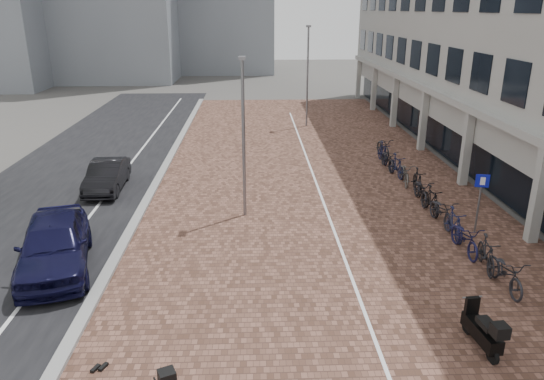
{
  "coord_description": "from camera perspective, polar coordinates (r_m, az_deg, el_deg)",
  "views": [
    {
      "loc": [
        -0.68,
        -11.49,
        7.57
      ],
      "look_at": [
        0.0,
        6.0,
        1.3
      ],
      "focal_mm": 33.58,
      "sensor_mm": 36.0,
      "label": 1
    }
  ],
  "objects": [
    {
      "name": "scooter_mid",
      "position": [
        13.2,
        22.5,
        -14.18
      ],
      "size": [
        0.65,
        1.61,
        1.08
      ],
      "primitive_type": null,
      "rotation": [
        0.0,
        0.0,
        0.1
      ],
      "color": "black",
      "rests_on": "ground"
    },
    {
      "name": "shoes",
      "position": [
        12.52,
        -18.81,
        -18.47
      ],
      "size": [
        0.43,
        0.4,
        0.09
      ],
      "primitive_type": null,
      "rotation": [
        0.0,
        0.0,
        -0.41
      ],
      "color": "black",
      "rests_on": "ground"
    },
    {
      "name": "bike_row",
      "position": [
        21.76,
        16.45,
        -0.03
      ],
      "size": [
        1.16,
        15.8,
        1.05
      ],
      "color": "black",
      "rests_on": "ground"
    },
    {
      "name": "parking_line",
      "position": [
        24.83,
        4.54,
        1.98
      ],
      "size": [
        0.1,
        30.0,
        0.0
      ],
      "primitive_type": "cube",
      "color": "white",
      "rests_on": "plaza_brick"
    },
    {
      "name": "lamp_near",
      "position": [
        18.81,
        -3.2,
        5.52
      ],
      "size": [
        0.12,
        0.12,
        5.93
      ],
      "primitive_type": "cylinder",
      "color": "gray",
      "rests_on": "ground"
    },
    {
      "name": "car_navy",
      "position": [
        16.82,
        -23.25,
        -5.58
      ],
      "size": [
        3.19,
        5.27,
        1.68
      ],
      "primitive_type": "imported",
      "rotation": [
        0.0,
        0.0,
        0.26
      ],
      "color": "black",
      "rests_on": "ground"
    },
    {
      "name": "parking_sign",
      "position": [
        19.1,
        22.3,
        -0.51
      ],
      "size": [
        0.46,
        0.14,
        2.2
      ],
      "rotation": [
        0.0,
        0.0,
        -0.22
      ],
      "color": "slate",
      "rests_on": "ground"
    },
    {
      "name": "curb",
      "position": [
        25.05,
        -12.3,
        1.82
      ],
      "size": [
        0.35,
        42.0,
        0.14
      ],
      "primitive_type": "cube",
      "color": "gray",
      "rests_on": "ground"
    },
    {
      "name": "lamp_far",
      "position": [
        34.38,
        3.99,
        12.44
      ],
      "size": [
        0.12,
        0.12,
        6.49
      ],
      "primitive_type": "cylinder",
      "color": "gray",
      "rests_on": "ground"
    },
    {
      "name": "car_dark",
      "position": [
        23.46,
        -18.02,
        1.54
      ],
      "size": [
        1.5,
        3.95,
        1.28
      ],
      "primitive_type": "imported",
      "rotation": [
        0.0,
        0.0,
        0.04
      ],
      "color": "black",
      "rests_on": "ground"
    },
    {
      "name": "ground",
      "position": [
        13.77,
        1.0,
        -13.63
      ],
      "size": [
        140.0,
        140.0,
        0.0
      ],
      "primitive_type": "plane",
      "color": "#474442",
      "rests_on": "ground"
    },
    {
      "name": "lane_line",
      "position": [
        25.46,
        -16.5,
        1.63
      ],
      "size": [
        0.12,
        44.0,
        0.0
      ],
      "primitive_type": "cube",
      "color": "white",
      "rests_on": "street_asphalt"
    },
    {
      "name": "plaza_brick",
      "position": [
        24.82,
        4.08,
        1.92
      ],
      "size": [
        14.5,
        42.0,
        0.04
      ],
      "primitive_type": "cube",
      "color": "brown",
      "rests_on": "ground"
    },
    {
      "name": "street_asphalt",
      "position": [
        26.04,
        -20.76,
        1.5
      ],
      "size": [
        8.0,
        50.0,
        0.03
      ],
      "primitive_type": "cube",
      "color": "black",
      "rests_on": "ground"
    }
  ]
}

